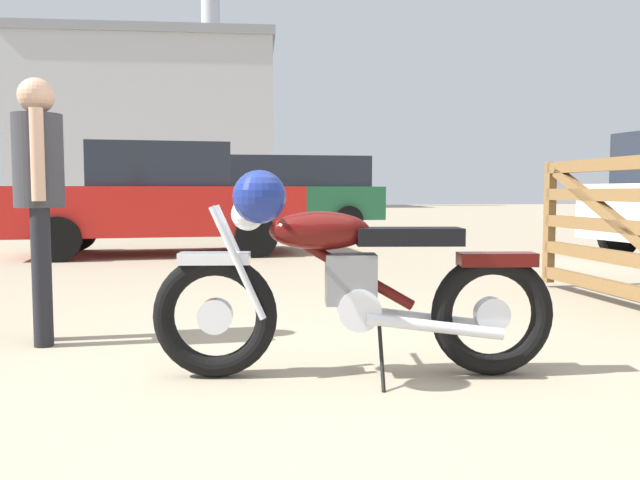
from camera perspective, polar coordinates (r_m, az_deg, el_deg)
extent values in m
plane|color=gray|center=(3.13, -0.52, -13.54)|extent=(80.00, 80.00, 0.00)
torus|color=black|center=(3.37, -9.29, -6.68)|extent=(0.65, 0.21, 0.64)
cylinder|color=silver|center=(3.37, -9.29, -6.68)|extent=(0.19, 0.11, 0.18)
torus|color=black|center=(3.49, 15.02, -6.41)|extent=(0.65, 0.21, 0.64)
cylinder|color=silver|center=(3.49, 15.02, -6.41)|extent=(0.19, 0.11, 0.18)
cube|color=silver|center=(3.33, -9.35, -1.61)|extent=(0.38, 0.19, 0.06)
cube|color=#4C0C0A|center=(3.45, 15.43, -1.66)|extent=(0.42, 0.19, 0.07)
cylinder|color=silver|center=(3.24, -7.32, -2.04)|extent=(0.29, 0.08, 0.58)
cylinder|color=silver|center=(3.39, -7.07, -1.76)|extent=(0.29, 0.08, 0.58)
sphere|color=silver|center=(3.30, -6.43, 2.31)|extent=(0.17, 0.17, 0.17)
cylinder|color=silver|center=(3.29, -5.05, 3.53)|extent=(0.13, 0.62, 0.03)
sphere|color=navy|center=(2.99, -5.40, 3.83)|extent=(0.25, 0.25, 0.25)
cylinder|color=#4C0C0A|center=(3.31, 1.99, -2.32)|extent=(0.75, 0.18, 0.47)
ellipsoid|color=#4C0C0A|center=(3.29, -0.02, 0.82)|extent=(0.55, 0.30, 0.20)
cube|color=black|center=(3.34, 7.90, 0.32)|extent=(0.57, 0.29, 0.09)
cube|color=slate|center=(3.32, 2.74, -3.48)|extent=(0.29, 0.22, 0.26)
cylinder|color=silver|center=(3.35, 3.42, -6.02)|extent=(0.25, 0.23, 0.22)
cylinder|color=silver|center=(3.32, 10.16, -7.57)|extent=(0.70, 0.17, 0.14)
cylinder|color=silver|center=(3.52, 9.49, -6.90)|extent=(0.70, 0.17, 0.14)
cylinder|color=black|center=(3.24, 5.46, -10.02)|extent=(0.06, 0.24, 0.33)
cube|color=brown|center=(6.81, 19.70, 1.48)|extent=(0.08, 0.10, 1.20)
cube|color=brown|center=(5.85, 25.40, -4.05)|extent=(0.13, 2.40, 0.11)
cube|color=brown|center=(5.82, 25.49, -1.51)|extent=(0.13, 2.40, 0.11)
cube|color=brown|center=(5.80, 25.57, 1.04)|extent=(0.13, 2.40, 0.11)
cube|color=brown|center=(5.79, 25.66, 3.61)|extent=(0.13, 2.40, 0.11)
cube|color=brown|center=(5.79, 25.74, 6.18)|extent=(0.13, 2.40, 0.11)
cube|color=brown|center=(5.80, 25.57, 0.85)|extent=(0.12, 2.20, 1.08)
cylinder|color=black|center=(4.50, -23.44, -2.80)|extent=(0.12, 0.12, 0.86)
cylinder|color=black|center=(4.32, -23.47, -3.08)|extent=(0.12, 0.12, 0.86)
cylinder|color=#333338|center=(4.38, -23.74, 6.44)|extent=(0.30, 0.30, 0.58)
cylinder|color=tan|center=(4.57, -23.71, 6.71)|extent=(0.08, 0.08, 0.55)
cylinder|color=tan|center=(4.19, -23.81, 6.95)|extent=(0.08, 0.08, 0.55)
sphere|color=tan|center=(4.42, -23.91, 11.63)|extent=(0.22, 0.22, 0.22)
cylinder|color=black|center=(9.41, -22.25, 0.07)|extent=(0.63, 0.22, 0.62)
cylinder|color=black|center=(11.11, -20.77, 0.72)|extent=(0.63, 0.22, 0.62)
cylinder|color=black|center=(9.34, -5.70, 0.35)|extent=(0.63, 0.22, 0.62)
cylinder|color=black|center=(11.05, -6.77, 0.96)|extent=(0.63, 0.22, 0.62)
cube|color=red|center=(10.12, -13.93, 2.59)|extent=(4.24, 1.83, 0.72)
cube|color=#232833|center=(10.12, -14.00, 6.44)|extent=(2.04, 1.61, 0.64)
cylinder|color=black|center=(17.09, -10.78, 2.11)|extent=(0.63, 0.23, 0.62)
cylinder|color=black|center=(15.38, -11.11, 1.86)|extent=(0.63, 0.23, 0.62)
cylinder|color=black|center=(17.44, -19.68, 1.98)|extent=(0.63, 0.23, 0.62)
cylinder|color=black|center=(15.76, -20.96, 1.71)|extent=(0.63, 0.23, 0.62)
cube|color=black|center=(16.35, -15.69, 3.19)|extent=(4.29, 1.95, 0.72)
cube|color=#232833|center=(16.35, -15.74, 5.57)|extent=(2.08, 1.67, 0.64)
cylinder|color=black|center=(13.82, -9.73, 1.65)|extent=(0.65, 0.23, 0.64)
cylinder|color=black|center=(15.58, -9.69, 1.95)|extent=(0.65, 0.23, 0.64)
cylinder|color=black|center=(14.12, 2.53, 1.76)|extent=(0.65, 0.23, 0.64)
cylinder|color=black|center=(15.85, 1.23, 2.05)|extent=(0.65, 0.23, 0.64)
cube|color=#23663D|center=(14.76, -3.89, 3.31)|extent=(4.75, 1.90, 0.74)
cube|color=#232833|center=(14.79, -2.74, 6.07)|extent=(3.55, 1.70, 0.68)
cylinder|color=black|center=(18.46, -9.47, 2.26)|extent=(0.62, 0.25, 0.60)
cylinder|color=black|center=(20.10, -9.12, 2.43)|extent=(0.62, 0.25, 0.60)
cylinder|color=black|center=(18.43, -2.01, 2.32)|extent=(0.62, 0.25, 0.60)
cylinder|color=black|center=(20.07, -2.26, 2.48)|extent=(0.62, 0.25, 0.60)
cube|color=black|center=(19.22, -5.72, 3.51)|extent=(4.05, 2.04, 0.76)
cube|color=#232833|center=(19.22, -4.99, 5.72)|extent=(2.54, 1.76, 0.72)
cylinder|color=black|center=(10.43, 24.99, 0.32)|extent=(0.61, 0.23, 0.60)
cube|color=#B2B2B7|center=(40.18, -14.73, 9.57)|extent=(14.99, 9.37, 9.40)
cube|color=gray|center=(40.94, -14.87, 16.48)|extent=(15.32, 9.69, 0.50)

